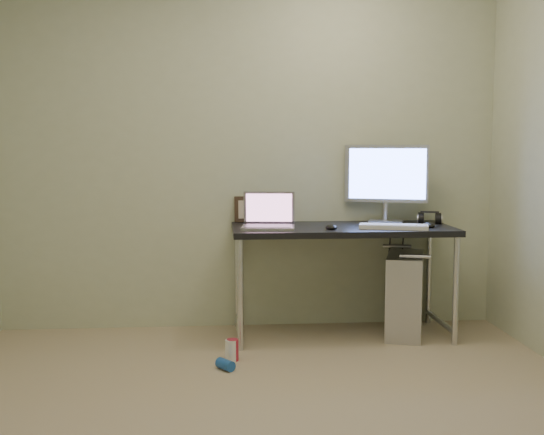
{
  "coord_description": "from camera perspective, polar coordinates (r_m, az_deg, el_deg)",
  "views": [
    {
      "loc": [
        -0.23,
        -3.06,
        1.29
      ],
      "look_at": [
        0.1,
        1.08,
        0.85
      ],
      "focal_mm": 45.0,
      "sensor_mm": 36.0,
      "label": 1
    }
  ],
  "objects": [
    {
      "name": "floor",
      "position": [
        3.32,
        -0.28,
        -16.76
      ],
      "size": [
        3.5,
        3.5,
        0.0
      ],
      "primitive_type": "plane",
      "color": "tan",
      "rests_on": "ground"
    },
    {
      "name": "wall_back",
      "position": [
        4.81,
        -1.85,
        5.57
      ],
      "size": [
        3.5,
        0.02,
        2.5
      ],
      "primitive_type": "cube",
      "color": "beige",
      "rests_on": "ground"
    },
    {
      "name": "desk",
      "position": [
        4.6,
        5.87,
        -1.79
      ],
      "size": [
        1.47,
        0.64,
        0.75
      ],
      "color": "black",
      "rests_on": "ground"
    },
    {
      "name": "tower_computer",
      "position": [
        4.76,
        11.05,
        -6.32
      ],
      "size": [
        0.38,
        0.58,
        0.59
      ],
      "rotation": [
        0.0,
        0.0,
        -0.31
      ],
      "color": "silver",
      "rests_on": "ground"
    },
    {
      "name": "cable_a",
      "position": [
        4.99,
        9.67,
        -4.31
      ],
      "size": [
        0.01,
        0.16,
        0.69
      ],
      "primitive_type": "cylinder",
      "rotation": [
        0.21,
        0.0,
        0.0
      ],
      "color": "black",
      "rests_on": "ground"
    },
    {
      "name": "cable_b",
      "position": [
        5.0,
        10.72,
        -4.55
      ],
      "size": [
        0.02,
        0.11,
        0.71
      ],
      "primitive_type": "cylinder",
      "rotation": [
        0.14,
        0.0,
        0.09
      ],
      "color": "black",
      "rests_on": "ground"
    },
    {
      "name": "can_red",
      "position": [
        4.18,
        -3.31,
        -11.0
      ],
      "size": [
        0.07,
        0.07,
        0.13
      ],
      "primitive_type": "cylinder",
      "rotation": [
        0.0,
        0.0,
        0.03
      ],
      "color": "#BF203D",
      "rests_on": "ground"
    },
    {
      "name": "can_white",
      "position": [
        4.17,
        -3.44,
        -11.04
      ],
      "size": [
        0.08,
        0.08,
        0.13
      ],
      "primitive_type": "cylinder",
      "rotation": [
        0.0,
        0.0,
        -0.17
      ],
      "color": "white",
      "rests_on": "ground"
    },
    {
      "name": "can_blue",
      "position": [
        4.03,
        -3.92,
        -12.17
      ],
      "size": [
        0.12,
        0.13,
        0.06
      ],
      "primitive_type": "cylinder",
      "rotation": [
        1.57,
        0.0,
        0.65
      ],
      "color": "blue",
      "rests_on": "ground"
    },
    {
      "name": "laptop",
      "position": [
        4.47,
        -0.29,
        -0.17
      ],
      "size": [
        0.37,
        0.32,
        0.24
      ],
      "rotation": [
        0.0,
        0.0,
        -0.11
      ],
      "color": "silver",
      "rests_on": "desk"
    },
    {
      "name": "monitor",
      "position": [
        4.83,
        9.55,
        3.34
      ],
      "size": [
        0.56,
        0.24,
        0.54
      ],
      "rotation": [
        0.0,
        0.0,
        -0.33
      ],
      "color": "silver",
      "rests_on": "desk"
    },
    {
      "name": "keyboard",
      "position": [
        4.51,
        10.14,
        -0.75
      ],
      "size": [
        0.46,
        0.26,
        0.03
      ],
      "primitive_type": "cube",
      "rotation": [
        0.0,
        0.0,
        -0.27
      ],
      "color": "white",
      "rests_on": "desk"
    },
    {
      "name": "mouse_right",
      "position": [
        4.63,
        12.95,
        -0.54
      ],
      "size": [
        0.08,
        0.13,
        0.04
      ],
      "primitive_type": "ellipsoid",
      "rotation": [
        0.0,
        0.0,
        0.05
      ],
      "color": "black",
      "rests_on": "desk"
    },
    {
      "name": "mouse_left",
      "position": [
        4.43,
        4.99,
        -0.71
      ],
      "size": [
        0.08,
        0.12,
        0.04
      ],
      "primitive_type": "ellipsoid",
      "rotation": [
        0.0,
        0.0,
        -0.02
      ],
      "color": "black",
      "rests_on": "desk"
    },
    {
      "name": "headphones",
      "position": [
        4.86,
        13.04,
        -0.14
      ],
      "size": [
        0.18,
        0.1,
        0.11
      ],
      "rotation": [
        0.0,
        0.0,
        -0.26
      ],
      "color": "black",
      "rests_on": "desk"
    },
    {
      "name": "picture_frame",
      "position": [
        4.81,
        -1.8,
        0.69
      ],
      "size": [
        0.23,
        0.07,
        0.18
      ],
      "primitive_type": "cube",
      "rotation": [
        -0.21,
        0.0,
        0.02
      ],
      "color": "black",
      "rests_on": "desk"
    },
    {
      "name": "webcam",
      "position": [
        4.82,
        0.7,
        0.7
      ],
      "size": [
        0.04,
        0.03,
        0.12
      ],
      "rotation": [
        0.0,
        0.0,
        -0.0
      ],
      "color": "silver",
      "rests_on": "desk"
    }
  ]
}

